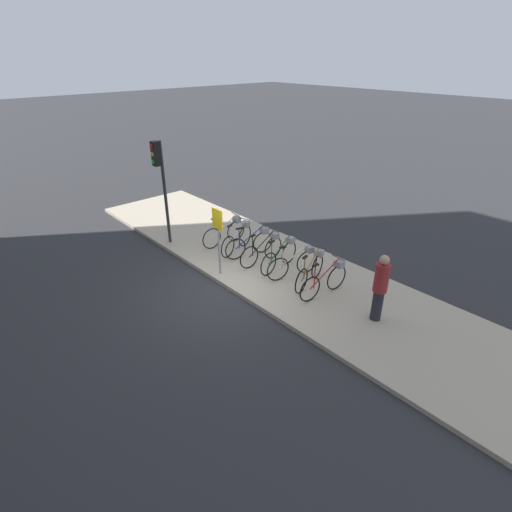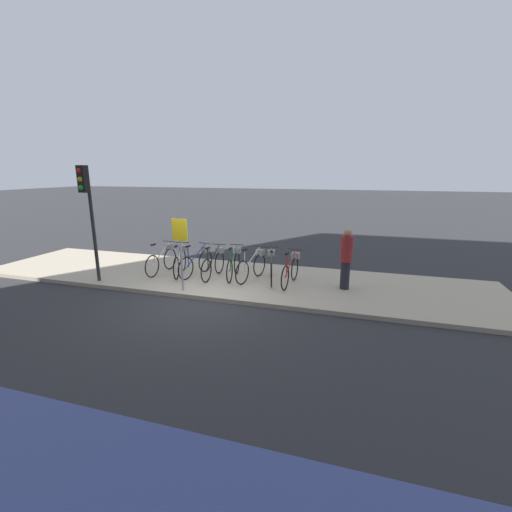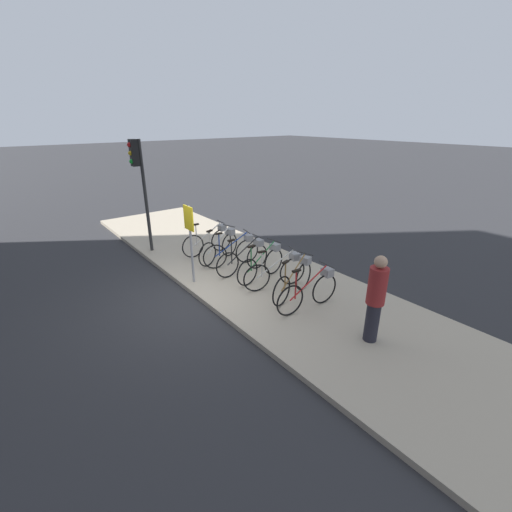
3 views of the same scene
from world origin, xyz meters
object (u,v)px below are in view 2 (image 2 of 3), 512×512
object	(u,v)px
parked_bicycle_2	(198,261)
parked_bicycle_6	(271,266)
traffic_light	(87,200)
parked_bicycle_1	(180,261)
parked_bicycle_4	(234,263)
sign_post	(180,242)
parked_bicycle_3	(214,263)
parked_bicycle_7	(291,269)
pedestrian	(346,257)
parked_bicycle_5	(253,265)
parked_bicycle_0	(163,259)

from	to	relation	value
parked_bicycle_2	parked_bicycle_6	world-z (taller)	same
traffic_light	parked_bicycle_1	bearing A→B (deg)	34.76
parked_bicycle_4	sign_post	distance (m)	2.06
parked_bicycle_3	parked_bicycle_7	size ratio (longest dim) A/B	1.00
pedestrian	sign_post	world-z (taller)	sign_post
parked_bicycle_7	traffic_light	world-z (taller)	traffic_light
parked_bicycle_5	parked_bicycle_7	xyz separation A→B (m)	(1.22, -0.11, 0.00)
parked_bicycle_0	pedestrian	bearing A→B (deg)	0.48
parked_bicycle_3	pedestrian	distance (m)	4.03
parked_bicycle_1	sign_post	distance (m)	1.86
parked_bicycle_2	parked_bicycle_6	distance (m)	2.42
parked_bicycle_5	parked_bicycle_3	bearing A→B (deg)	-175.40
parked_bicycle_1	parked_bicycle_3	distance (m)	1.17
traffic_light	sign_post	bearing A→B (deg)	1.02
parked_bicycle_3	traffic_light	distance (m)	4.09
parked_bicycle_6	sign_post	size ratio (longest dim) A/B	0.82
sign_post	parked_bicycle_7	bearing A→B (deg)	27.02
parked_bicycle_0	parked_bicycle_5	xyz separation A→B (m)	(3.06, 0.13, 0.00)
parked_bicycle_1	pedestrian	distance (m)	5.19
parked_bicycle_1	parked_bicycle_5	xyz separation A→B (m)	(2.40, 0.15, 0.00)
parked_bicycle_2	traffic_light	xyz separation A→B (m)	(-2.65, -1.53, 2.01)
pedestrian	parked_bicycle_1	bearing A→B (deg)	-179.23
parked_bicycle_4	parked_bicycle_6	bearing A→B (deg)	-0.83
parked_bicycle_0	parked_bicycle_3	distance (m)	1.82
traffic_light	parked_bicycle_2	bearing A→B (deg)	30.07
parked_bicycle_5	sign_post	bearing A→B (deg)	-135.74
parked_bicycle_3	parked_bicycle_1	bearing A→B (deg)	-177.41
parked_bicycle_1	parked_bicycle_7	world-z (taller)	same
parked_bicycle_1	sign_post	world-z (taller)	sign_post
parked_bicycle_4	sign_post	size ratio (longest dim) A/B	0.84
parked_bicycle_3	parked_bicycle_6	size ratio (longest dim) A/B	1.03
pedestrian	traffic_light	distance (m)	7.56
parked_bicycle_4	parked_bicycle_7	xyz separation A→B (m)	(1.84, -0.14, 0.00)
parked_bicycle_0	parked_bicycle_6	bearing A→B (deg)	2.28
parked_bicycle_1	pedestrian	bearing A→B (deg)	0.77
parked_bicycle_5	parked_bicycle_1	bearing A→B (deg)	-176.37
parked_bicycle_0	traffic_light	xyz separation A→B (m)	(-1.42, -1.46, 2.01)
parked_bicycle_0	pedestrian	world-z (taller)	pedestrian
parked_bicycle_3	sign_post	world-z (taller)	sign_post
parked_bicycle_0	parked_bicycle_2	bearing A→B (deg)	3.31
parked_bicycle_6	pedestrian	xyz separation A→B (m)	(2.18, -0.10, 0.47)
parked_bicycle_6	pedestrian	size ratio (longest dim) A/B	0.95
parked_bicycle_4	pedestrian	world-z (taller)	pedestrian
parked_bicycle_3	pedestrian	xyz separation A→B (m)	(4.00, 0.02, 0.47)
parked_bicycle_7	parked_bicycle_4	bearing A→B (deg)	175.55
traffic_light	parked_bicycle_6	bearing A→B (deg)	17.60
parked_bicycle_2	parked_bicycle_5	bearing A→B (deg)	1.90
parked_bicycle_0	parked_bicycle_2	world-z (taller)	same
parked_bicycle_4	parked_bicycle_7	bearing A→B (deg)	-4.45
parked_bicycle_3	parked_bicycle_4	distance (m)	0.63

